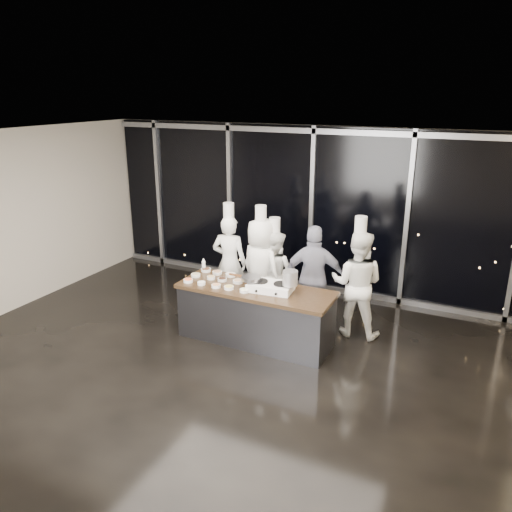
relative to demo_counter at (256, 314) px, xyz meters
The scene contains 14 objects.
ground 1.01m from the demo_counter, 90.00° to the right, with size 9.00×9.00×0.00m, color black.
room_shell 2.01m from the demo_counter, 78.94° to the right, with size 9.02×7.02×3.21m.
window_wall 2.78m from the demo_counter, 90.00° to the left, with size 8.90×0.11×3.20m.
demo_counter is the anchor object (origin of this frame).
stove 0.57m from the demo_counter, ahead, with size 0.71×0.48×0.14m.
frying_pan 0.62m from the demo_counter, 153.54° to the right, with size 0.56×0.34×0.05m.
stock_pot 0.90m from the demo_counter, ahead, with size 0.23×0.23×0.23m, color #B6B6B8.
prep_bowls 0.84m from the demo_counter, behind, with size 1.17×0.71×0.05m.
squeeze_bottle 1.31m from the demo_counter, 163.63° to the left, with size 0.06×0.06×0.22m.
chef_far_left 1.43m from the demo_counter, 135.83° to the left, with size 0.69×0.51×1.97m.
chef_left 1.02m from the demo_counter, 110.30° to the left, with size 1.01×0.84×2.00m.
chef_center 1.07m from the demo_counter, 97.32° to the left, with size 0.85×0.72×1.78m.
guest 1.15m from the demo_counter, 51.66° to the left, with size 1.11×0.68×1.77m.
chef_right 1.69m from the demo_counter, 34.23° to the left, with size 0.89×0.71×1.98m.
Camera 1 is at (3.12, -5.55, 3.83)m, focal length 35.00 mm.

